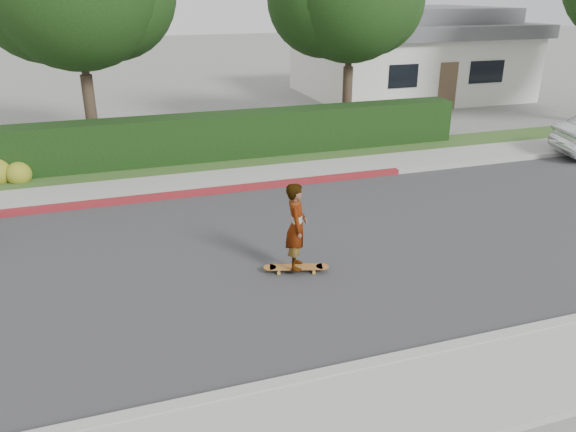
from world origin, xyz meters
name	(u,v)px	position (x,y,z in m)	size (l,w,h in m)	color
ground	(445,230)	(0.00, 0.00, 0.00)	(120.00, 120.00, 0.00)	slate
road	(445,229)	(0.00, 0.00, 0.01)	(60.00, 8.00, 0.01)	#2D2D30
curb_far	(367,175)	(0.00, 4.10, 0.07)	(60.00, 0.20, 0.15)	#9E9E99
curb_red_section	(197,193)	(-5.00, 4.10, 0.08)	(12.00, 0.21, 0.15)	maroon
sidewalk_far	(354,166)	(0.00, 5.00, 0.06)	(60.00, 1.60, 0.12)	gray
planting_strip	(334,153)	(0.00, 6.60, 0.05)	(60.00, 1.60, 0.10)	#2D4C1E
hedge	(241,136)	(-3.00, 7.20, 0.75)	(15.00, 1.00, 1.50)	black
flowering_shrub	(3,173)	(-10.01, 6.74, 0.33)	(1.40, 1.00, 0.90)	#2D4C19
house	(409,53)	(8.00, 16.00, 2.10)	(10.60, 8.60, 4.30)	beige
skateboard	(296,267)	(-3.94, -0.90, 0.11)	(1.29, 0.60, 0.12)	#AF8630
skateboarder	(296,226)	(-3.94, -0.90, 0.98)	(0.62, 0.41, 1.71)	white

